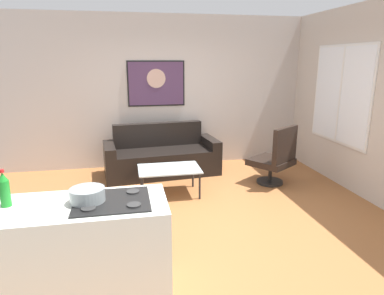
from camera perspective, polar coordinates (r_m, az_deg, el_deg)
name	(u,v)px	position (r m, az deg, el deg)	size (l,w,h in m)	color
ground	(193,218)	(4.54, 0.18, -11.77)	(6.40, 6.40, 0.04)	#9A5E33
back_wall	(168,92)	(6.49, -4.06, 9.26)	(6.40, 0.05, 2.80)	beige
right_wall	(368,102)	(5.52, 27.50, 6.75)	(0.05, 6.40, 2.80)	beige
couch	(162,157)	(6.10, -5.14, -1.67)	(2.06, 0.99, 0.88)	black
coffee_table	(169,170)	(5.10, -3.85, -3.85)	(0.92, 0.61, 0.42)	silver
armchair	(276,158)	(5.66, 13.92, -1.69)	(0.85, 0.84, 0.97)	black
kitchen_counter	(85,253)	(3.06, -17.55, -16.56)	(1.37, 0.66, 0.91)	white
soda_bottle	(4,190)	(3.01, -28.99, -6.24)	(0.08, 0.08, 0.30)	#1D8C29
mixing_bowl	(88,196)	(2.86, -17.15, -7.74)	(0.28, 0.28, 0.12)	gray
wall_painting	(156,83)	(6.41, -6.03, 10.65)	(1.06, 0.03, 0.83)	black
window	(341,95)	(5.97, 23.71, 8.12)	(0.03, 1.47, 1.56)	silver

